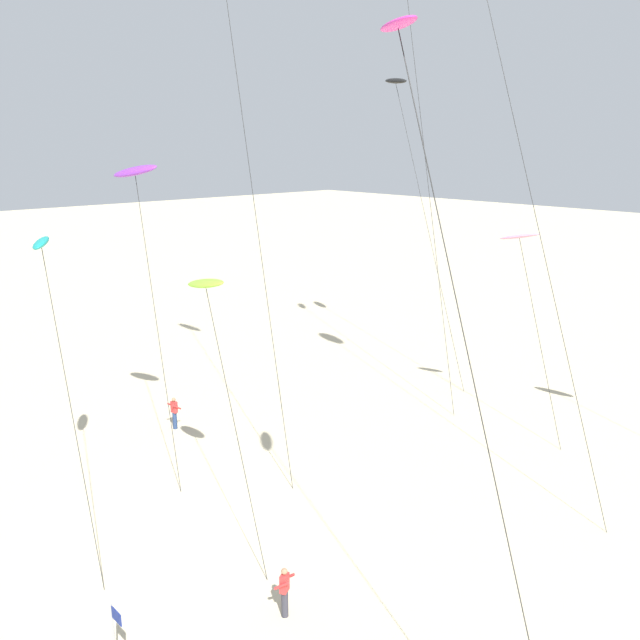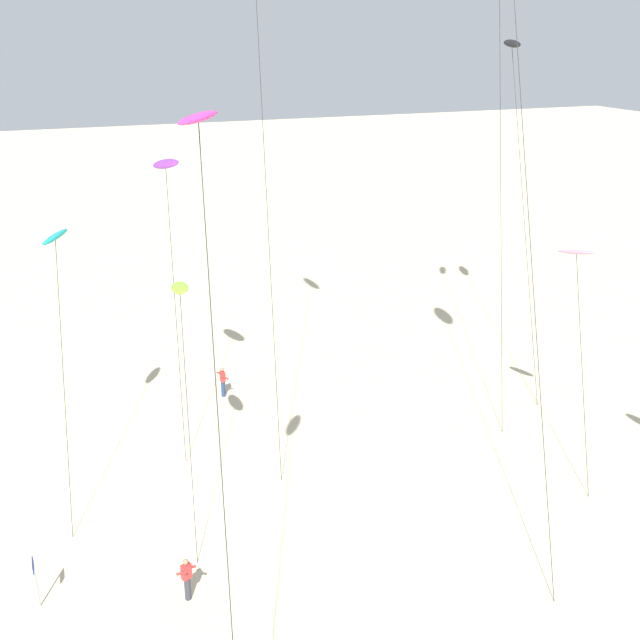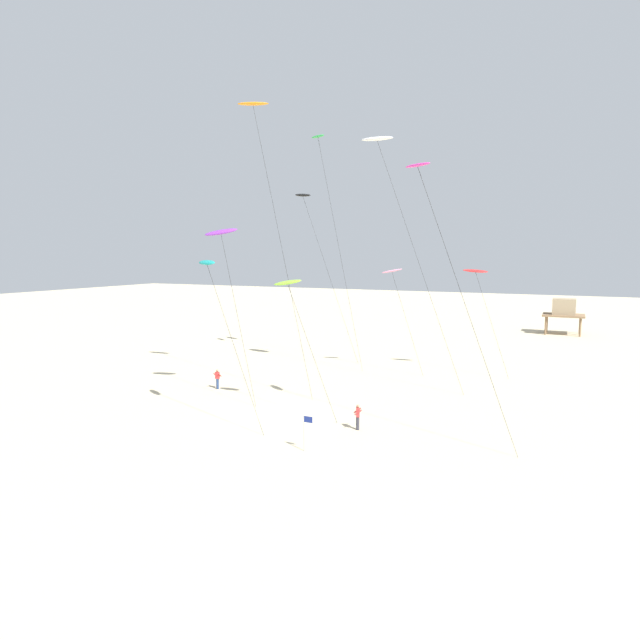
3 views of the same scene
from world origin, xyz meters
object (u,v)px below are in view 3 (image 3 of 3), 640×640
(kite_orange, at_px, (254,108))
(stilt_house, at_px, (564,310))
(kite_purple, at_px, (221,233))
(kite_lime, at_px, (288,284))
(kite_white, at_px, (378,140))
(kite_black, at_px, (303,197))
(kite_green, at_px, (319,142))
(kite_red, at_px, (476,272))
(kite_flyer_nearest, at_px, (358,416))
(marker_flag, at_px, (306,426))
(kite_magenta, at_px, (420,171))
(kite_teal, at_px, (207,265))
(kite_flyer_middle, at_px, (217,379))
(kite_pink, at_px, (392,273))

(kite_orange, bearing_deg, stilt_house, 63.31)
(kite_purple, bearing_deg, kite_lime, -7.53)
(kite_white, distance_m, kite_lime, 16.77)
(kite_black, bearing_deg, kite_green, -45.41)
(kite_purple, bearing_deg, kite_red, 47.75)
(kite_orange, bearing_deg, kite_flyer_nearest, -28.87)
(kite_red, bearing_deg, marker_flag, -102.09)
(kite_green, height_order, kite_lime, kite_green)
(kite_magenta, bearing_deg, kite_purple, 173.77)
(kite_red, relative_size, marker_flag, 4.76)
(kite_black, xyz_separation_m, kite_magenta, (18.24, -20.70, -1.26))
(kite_red, distance_m, kite_teal, 26.25)
(kite_green, xyz_separation_m, kite_purple, (-0.88, -15.37, -9.34))
(kite_green, distance_m, kite_orange, 11.33)
(kite_magenta, distance_m, kite_flyer_nearest, 15.71)
(kite_white, height_order, kite_purple, kite_white)
(kite_green, xyz_separation_m, kite_red, (15.05, 2.17, -12.57))
(kite_flyer_middle, relative_size, stilt_house, 0.30)
(kite_black, relative_size, kite_flyer_middle, 10.75)
(kite_flyer_nearest, bearing_deg, kite_flyer_middle, 161.52)
(kite_orange, relative_size, kite_red, 2.34)
(kite_lime, relative_size, kite_pink, 0.97)
(kite_pink, distance_m, kite_magenta, 19.59)
(kite_flyer_middle, bearing_deg, kite_lime, -21.41)
(kite_lime, bearing_deg, kite_flyer_nearest, -13.94)
(kite_lime, bearing_deg, kite_purple, 172.47)
(kite_white, xyz_separation_m, kite_flyer_middle, (-11.02, -8.41, -20.02))
(kite_black, relative_size, kite_magenta, 1.08)
(kite_black, bearing_deg, kite_lime, -65.98)
(kite_green, height_order, kite_purple, kite_green)
(kite_lime, distance_m, stilt_house, 53.22)
(kite_red, xyz_separation_m, kite_flyer_middle, (-18.49, -14.94, -8.74))
(kite_purple, distance_m, kite_flyer_middle, 12.51)
(kite_white, xyz_separation_m, marker_flag, (2.20, -18.08, -19.42))
(kite_pink, xyz_separation_m, kite_flyer_middle, (-11.13, -12.78, -8.66))
(kite_lime, xyz_separation_m, kite_pink, (2.45, 16.18, 0.32))
(kite_purple, bearing_deg, kite_green, 86.74)
(kite_red, bearing_deg, kite_pink, -163.64)
(kite_orange, distance_m, kite_magenta, 17.39)
(kite_teal, relative_size, stilt_house, 2.00)
(kite_black, xyz_separation_m, kite_lime, (8.83, -19.82, -8.20))
(kite_red, bearing_deg, kite_black, 175.48)
(kite_orange, bearing_deg, kite_white, 41.08)
(kite_pink, height_order, kite_magenta, kite_magenta)
(kite_magenta, relative_size, kite_flyer_nearest, 9.99)
(kite_teal, bearing_deg, kite_black, 102.03)
(kite_orange, xyz_separation_m, kite_lime, (5.62, -4.87, -13.55))
(kite_red, bearing_deg, kite_green, -171.81)
(kite_green, bearing_deg, kite_magenta, -49.36)
(kite_magenta, bearing_deg, kite_red, 88.79)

